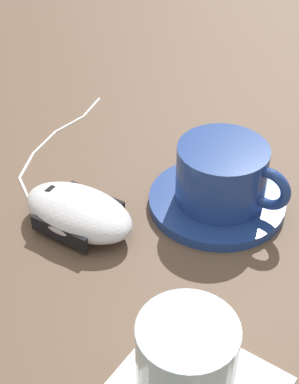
% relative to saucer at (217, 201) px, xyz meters
% --- Properties ---
extents(ground_plane, '(3.00, 3.00, 0.00)m').
position_rel_saucer_xyz_m(ground_plane, '(-0.06, -0.03, -0.01)').
color(ground_plane, brown).
extents(saucer, '(0.14, 0.14, 0.01)m').
position_rel_saucer_xyz_m(saucer, '(0.00, 0.00, 0.00)').
color(saucer, navy).
rests_on(saucer, ground).
extents(coffee_cup, '(0.09, 0.12, 0.06)m').
position_rel_saucer_xyz_m(coffee_cup, '(0.00, -0.00, 0.04)').
color(coffee_cup, navy).
rests_on(coffee_cup, saucer).
extents(computer_mouse, '(0.10, 0.13, 0.04)m').
position_rel_saucer_xyz_m(computer_mouse, '(-0.12, 0.07, 0.01)').
color(computer_mouse, silver).
rests_on(computer_mouse, ground).
extents(mouse_cable, '(0.19, 0.12, 0.00)m').
position_rel_saucer_xyz_m(mouse_cable, '(-0.06, 0.21, -0.00)').
color(mouse_cable, white).
rests_on(mouse_cable, ground).
extents(drinking_glass, '(0.07, 0.07, 0.08)m').
position_rel_saucer_xyz_m(drinking_glass, '(-0.18, -0.13, 0.04)').
color(drinking_glass, silver).
rests_on(drinking_glass, napkin_under_glass).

